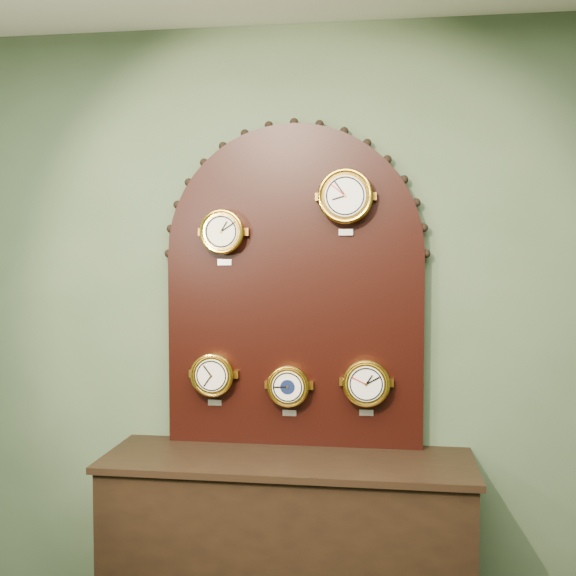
# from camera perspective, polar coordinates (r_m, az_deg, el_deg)

# --- Properties ---
(wall_back) EXTENTS (4.00, 0.00, 4.00)m
(wall_back) POSITION_cam_1_polar(r_m,az_deg,el_deg) (3.35, 0.60, -2.83)
(wall_back) COLOR #42563B
(wall_back) RESTS_ON ground
(shop_counter) EXTENTS (1.60, 0.50, 0.80)m
(shop_counter) POSITION_cam_1_polar(r_m,az_deg,el_deg) (3.35, -0.05, -20.60)
(shop_counter) COLOR black
(shop_counter) RESTS_ON ground_plane
(display_board) EXTENTS (1.26, 0.06, 1.53)m
(display_board) POSITION_cam_1_polar(r_m,az_deg,el_deg) (3.29, 0.49, 0.99)
(display_board) COLOR black
(display_board) RESTS_ON shop_counter
(roman_clock) EXTENTS (0.21, 0.08, 0.26)m
(roman_clock) POSITION_cam_1_polar(r_m,az_deg,el_deg) (3.28, -5.31, 4.55)
(roman_clock) COLOR gold
(roman_clock) RESTS_ON display_board
(arabic_clock) EXTENTS (0.25, 0.08, 0.30)m
(arabic_clock) POSITION_cam_1_polar(r_m,az_deg,el_deg) (3.20, 4.69, 7.41)
(arabic_clock) COLOR gold
(arabic_clock) RESTS_ON display_board
(hygrometer) EXTENTS (0.21, 0.08, 0.26)m
(hygrometer) POSITION_cam_1_polar(r_m,az_deg,el_deg) (3.34, -6.10, -6.99)
(hygrometer) COLOR gold
(hygrometer) RESTS_ON display_board
(barometer) EXTENTS (0.20, 0.08, 0.25)m
(barometer) POSITION_cam_1_polar(r_m,az_deg,el_deg) (3.28, 0.04, -7.92)
(barometer) COLOR gold
(barometer) RESTS_ON display_board
(tide_clock) EXTENTS (0.22, 0.08, 0.27)m
(tide_clock) POSITION_cam_1_polar(r_m,az_deg,el_deg) (3.25, 6.37, -7.65)
(tide_clock) COLOR gold
(tide_clock) RESTS_ON display_board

